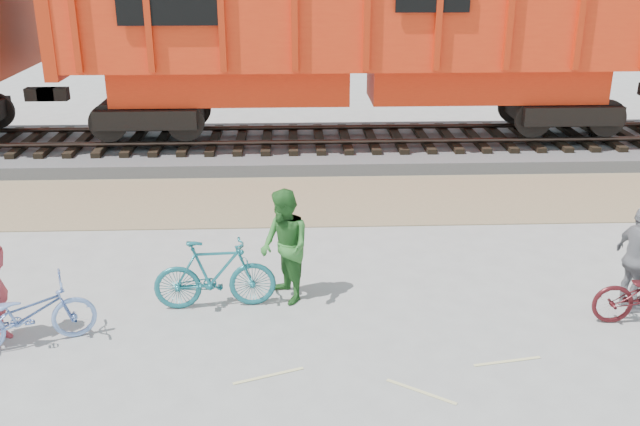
# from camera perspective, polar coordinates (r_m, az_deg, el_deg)

# --- Properties ---
(ground) EXTENTS (120.00, 120.00, 0.00)m
(ground) POSITION_cam_1_polar(r_m,az_deg,el_deg) (9.61, 2.07, -10.12)
(ground) COLOR #9E9E99
(ground) RESTS_ON ground
(gravel_strip) EXTENTS (120.00, 3.00, 0.02)m
(gravel_strip) POSITION_cam_1_polar(r_m,az_deg,el_deg) (14.59, 0.47, 1.08)
(gravel_strip) COLOR tan
(gravel_strip) RESTS_ON ground
(ballast_bed) EXTENTS (120.00, 4.00, 0.30)m
(ballast_bed) POSITION_cam_1_polar(r_m,az_deg,el_deg) (17.89, -0.06, 5.29)
(ballast_bed) COLOR slate
(ballast_bed) RESTS_ON ground
(track) EXTENTS (120.00, 2.60, 0.24)m
(track) POSITION_cam_1_polar(r_m,az_deg,el_deg) (17.80, -0.06, 6.29)
(track) COLOR black
(track) RESTS_ON ballast_bed
(hopper_car_center) EXTENTS (14.00, 3.13, 4.65)m
(hopper_car_center) POSITION_cam_1_polar(r_m,az_deg,el_deg) (17.40, 3.20, 14.41)
(hopper_car_center) COLOR black
(hopper_car_center) RESTS_ON track
(bicycle_blue) EXTENTS (1.81, 1.16, 0.90)m
(bicycle_blue) POSITION_cam_1_polar(r_m,az_deg,el_deg) (10.04, -22.39, -7.49)
(bicycle_blue) COLOR #7899D8
(bicycle_blue) RESTS_ON ground
(bicycle_teal) EXTENTS (1.77, 0.61, 1.04)m
(bicycle_teal) POSITION_cam_1_polar(r_m,az_deg,el_deg) (10.28, -8.42, -4.88)
(bicycle_teal) COLOR #1D6871
(bicycle_teal) RESTS_ON ground
(person_man) EXTENTS (0.93, 1.02, 1.69)m
(person_man) POSITION_cam_1_polar(r_m,az_deg,el_deg) (10.27, -2.84, -2.71)
(person_man) COLOR #2D6C2A
(person_man) RESTS_ON ground
(person_woman) EXTENTS (0.52, 0.97, 1.57)m
(person_woman) POSITION_cam_1_polar(r_m,az_deg,el_deg) (10.97, 24.08, -3.38)
(person_woman) COLOR gray
(person_woman) RESTS_ON ground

